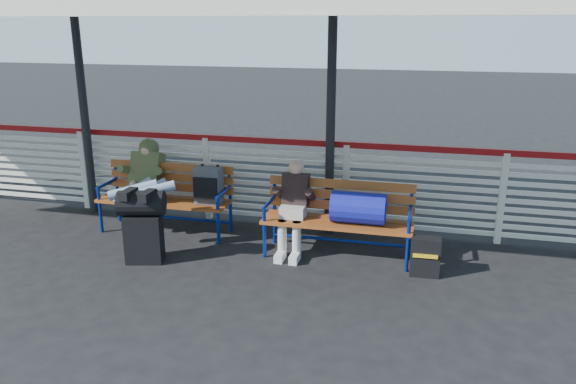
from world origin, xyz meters
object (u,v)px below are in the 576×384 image
(luggage_stack, at_px, (143,224))
(traveler_man, at_px, (143,186))
(bench_left, at_px, (181,190))
(bench_right, at_px, (350,210))
(suitcase_side, at_px, (425,257))
(companion_person, at_px, (293,206))

(luggage_stack, relative_size, traveler_man, 0.54)
(bench_left, relative_size, bench_right, 1.00)
(luggage_stack, distance_m, traveler_man, 0.81)
(traveler_man, xyz_separation_m, suitcase_side, (3.60, -0.26, -0.50))
(traveler_man, bearing_deg, suitcase_side, -4.21)
(luggage_stack, distance_m, bench_left, 1.04)
(luggage_stack, relative_size, suitcase_side, 1.96)
(bench_left, distance_m, traveler_man, 0.52)
(bench_left, relative_size, companion_person, 1.57)
(companion_person, bearing_deg, suitcase_side, -10.54)
(traveler_man, bearing_deg, luggage_stack, -63.30)
(traveler_man, height_order, companion_person, traveler_man)
(luggage_stack, bearing_deg, bench_right, 2.77)
(bench_right, distance_m, companion_person, 0.69)
(suitcase_side, bearing_deg, traveler_man, 174.08)
(luggage_stack, bearing_deg, bench_left, 74.45)
(suitcase_side, bearing_deg, bench_left, 167.63)
(bench_left, bearing_deg, suitcase_side, -10.65)
(bench_left, bearing_deg, traveler_man, -137.03)
(bench_right, xyz_separation_m, suitcase_side, (0.91, -0.30, -0.38))
(companion_person, xyz_separation_m, suitcase_side, (1.60, -0.30, -0.37))
(luggage_stack, bearing_deg, traveler_man, 102.40)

